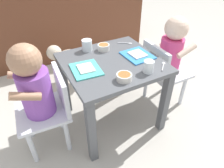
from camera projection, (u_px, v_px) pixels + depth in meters
ground_plane at (112, 118)px, 1.48m from camera, size 7.00×7.00×0.00m
kitchen_cabinet_back at (58, 12)px, 2.02m from camera, size 1.78×0.38×0.90m
dining_table at (112, 74)px, 1.25m from camera, size 0.56×0.53×0.48m
seated_child_left at (37, 89)px, 1.05m from camera, size 0.30×0.30×0.69m
seated_child_right at (170, 53)px, 1.38m from camera, size 0.28×0.28×0.68m
dog at (70, 59)px, 1.73m from camera, size 0.36×0.35×0.33m
food_tray_left at (86, 69)px, 1.12m from camera, size 0.17×0.19×0.02m
food_tray_right at (137, 55)px, 1.25m from camera, size 0.17×0.19×0.02m
water_cup_left at (148, 67)px, 1.09m from camera, size 0.06×0.06×0.07m
water_cup_right at (87, 46)px, 1.29m from camera, size 0.06×0.06×0.07m
veggie_bowl_far at (124, 77)px, 1.04m from camera, size 0.08×0.08×0.03m
veggie_bowl_near at (104, 47)px, 1.30m from camera, size 0.08×0.08×0.04m
spoon_by_left_tray at (163, 65)px, 1.16m from camera, size 0.08×0.08×0.01m
spoon_by_right_tray at (126, 43)px, 1.39m from camera, size 0.09×0.06×0.01m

